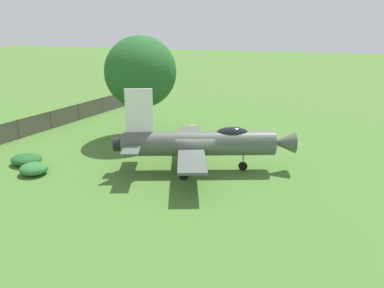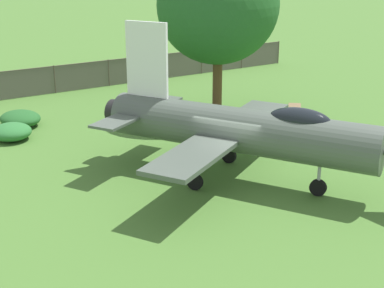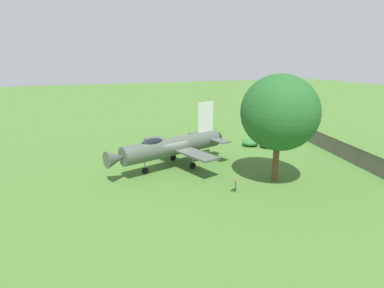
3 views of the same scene
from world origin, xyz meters
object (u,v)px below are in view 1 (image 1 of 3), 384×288
object	(u,v)px
shade_tree	(141,72)
info_plaque	(193,128)
shrub_by_tree	(34,169)
shrub_near_fence	(26,159)
display_jet	(204,143)

from	to	relation	value
shade_tree	info_plaque	size ratio (longest dim) A/B	7.60
shrub_by_tree	info_plaque	world-z (taller)	info_plaque
shade_tree	shrub_by_tree	xyz separation A→B (m)	(9.96, -3.63, -5.29)
shade_tree	info_plaque	bearing A→B (deg)	103.92
shrub_near_fence	info_plaque	world-z (taller)	info_plaque
shade_tree	display_jet	bearing A→B (deg)	49.69
shrub_near_fence	shrub_by_tree	xyz separation A→B (m)	(1.36, 1.71, 0.01)
shrub_by_tree	info_plaque	distance (m)	13.53
display_jet	shrub_near_fence	bearing A→B (deg)	173.41
display_jet	shrub_by_tree	xyz separation A→B (m)	(3.89, -10.78, -1.65)
shade_tree	shrub_near_fence	world-z (taller)	shade_tree
shrub_near_fence	info_plaque	size ratio (longest dim) A/B	1.95
shrub_by_tree	info_plaque	bearing A→B (deg)	144.46
shrub_near_fence	shade_tree	bearing A→B (deg)	148.17
shrub_by_tree	display_jet	bearing A→B (deg)	109.86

